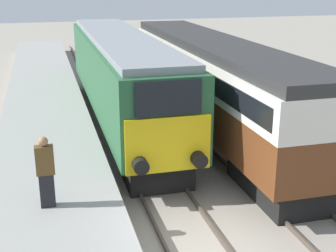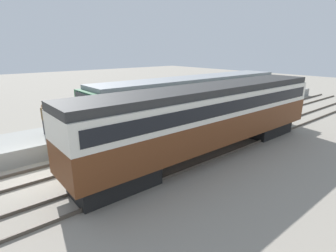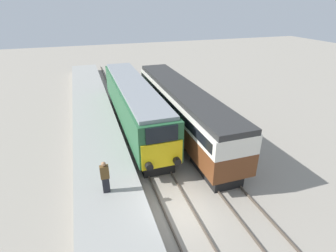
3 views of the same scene
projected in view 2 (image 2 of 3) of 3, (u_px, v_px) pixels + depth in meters
The scene contains 7 objects.
ground_plane at pixel (32, 177), 12.23m from camera, with size 120.00×120.00×0.00m, color gray.
platform_left at pixel (137, 123), 19.43m from camera, with size 3.50×50.00×0.92m.
rails_near_track at pixel (125, 151), 15.27m from camera, with size 1.51×60.00×0.14m.
rails_far_track at pixel (161, 171), 12.76m from camera, with size 1.50×60.00×0.14m.
locomotive at pixel (195, 102), 18.18m from camera, with size 2.70×16.24×3.95m.
passenger_carriage at pixel (211, 114), 14.26m from camera, with size 2.75×16.30×3.92m.
person_on_platform at pixel (45, 119), 15.27m from camera, with size 0.44×0.26×1.81m.
Camera 2 is at (12.58, -2.14, 5.78)m, focal length 28.00 mm.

